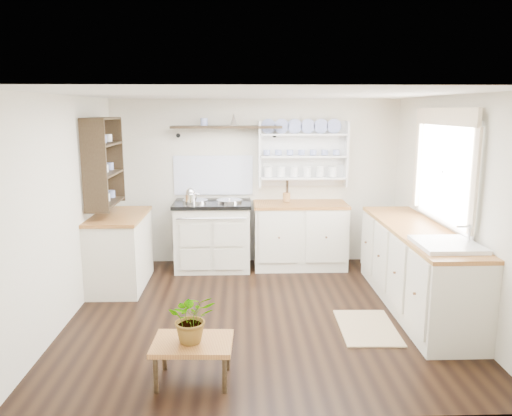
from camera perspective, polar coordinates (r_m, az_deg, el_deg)
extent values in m
cube|color=black|center=(5.50, 0.60, -11.82)|extent=(4.00, 3.80, 0.01)
cube|color=beige|center=(7.04, -0.04, 2.99)|extent=(4.00, 0.02, 2.30)
cube|color=beige|center=(5.62, 21.46, 0.14)|extent=(0.02, 3.80, 2.30)
cube|color=beige|center=(5.46, -20.84, -0.12)|extent=(0.02, 3.80, 2.30)
cube|color=white|center=(5.07, 0.65, 12.87)|extent=(4.00, 3.80, 0.01)
cube|color=white|center=(5.69, 20.75, 3.89)|extent=(0.04, 1.40, 1.00)
cube|color=white|center=(5.68, 20.56, 3.89)|extent=(0.02, 1.50, 1.10)
cube|color=beige|center=(5.64, 20.77, 9.75)|extent=(0.04, 1.55, 0.18)
cube|color=beige|center=(6.86, -4.94, -3.32)|extent=(1.00, 0.65, 0.88)
cube|color=black|center=(6.76, -5.00, 0.49)|extent=(1.04, 0.69, 0.05)
cylinder|color=silver|center=(6.77, -6.95, 0.81)|extent=(0.34, 0.34, 0.03)
cylinder|color=silver|center=(6.74, -3.06, 0.84)|extent=(0.34, 0.34, 0.03)
cylinder|color=silver|center=(6.43, -5.16, -1.20)|extent=(0.90, 0.02, 0.02)
cube|color=beige|center=(6.93, 5.01, -3.17)|extent=(1.25, 0.60, 0.88)
cube|color=brown|center=(6.83, 5.07, 0.41)|extent=(1.27, 0.63, 0.04)
cube|color=beige|center=(5.77, 17.81, -6.63)|extent=(0.60, 2.40, 0.88)
cube|color=brown|center=(5.65, 18.07, -2.37)|extent=(0.62, 2.43, 0.04)
cube|color=white|center=(5.00, 20.91, -5.25)|extent=(0.55, 0.60, 0.28)
cylinder|color=silver|center=(5.03, 23.17, -2.96)|extent=(0.02, 0.02, 0.22)
cube|color=beige|center=(6.38, -15.25, -4.79)|extent=(0.60, 1.10, 0.88)
cube|color=brown|center=(6.27, -15.45, -0.92)|extent=(0.62, 1.13, 0.04)
cube|color=white|center=(7.02, 5.30, 6.21)|extent=(1.20, 0.03, 0.90)
cube|color=white|center=(6.94, 5.39, 6.15)|extent=(1.20, 0.22, 0.02)
cylinder|color=navy|center=(6.93, 5.42, 8.38)|extent=(0.20, 0.02, 0.20)
cube|color=black|center=(6.84, -3.40, 9.21)|extent=(1.50, 0.24, 0.04)
cone|color=black|center=(6.96, -8.79, 8.23)|extent=(0.06, 0.20, 0.06)
cone|color=black|center=(6.93, 2.06, 8.34)|extent=(0.06, 0.20, 0.06)
cube|color=black|center=(6.21, -17.03, 5.13)|extent=(0.28, 0.80, 1.05)
cylinder|color=#A26F3B|center=(6.88, 3.51, 1.25)|extent=(0.10, 0.10, 0.12)
cube|color=brown|center=(4.14, -7.26, -15.12)|extent=(0.65, 0.47, 0.04)
cylinder|color=black|center=(4.11, -11.39, -18.16)|extent=(0.04, 0.04, 0.30)
cylinder|color=black|center=(4.41, -10.44, -15.96)|extent=(0.04, 0.04, 0.30)
cylinder|color=black|center=(4.04, -3.62, -18.49)|extent=(0.04, 0.04, 0.30)
cylinder|color=black|center=(4.35, -3.28, -16.22)|extent=(0.04, 0.04, 0.30)
imported|color=#3F7233|center=(4.05, -7.34, -12.29)|extent=(0.42, 0.38, 0.40)
cube|color=#7E6749|center=(5.25, 12.58, -13.19)|extent=(0.57, 0.87, 0.02)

